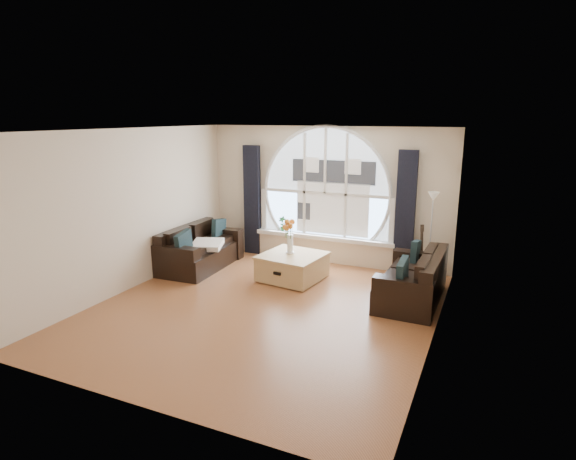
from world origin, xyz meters
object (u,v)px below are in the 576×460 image
object	(u,v)px
coffee_chest	(292,266)
floor_lamp	(431,236)
sofa_right	(412,277)
potted_plant	(282,224)
sofa_left	(201,247)
vase_flowers	(290,232)
guitar	(421,252)

from	to	relation	value
coffee_chest	floor_lamp	bearing A→B (deg)	31.91
sofa_right	potted_plant	bearing A→B (deg)	155.71
sofa_left	potted_plant	distance (m)	1.77
potted_plant	sofa_right	bearing A→B (deg)	-25.32
coffee_chest	potted_plant	size ratio (longest dim) A/B	3.36
coffee_chest	vase_flowers	world-z (taller)	vase_flowers
vase_flowers	potted_plant	distance (m)	1.38
vase_flowers	guitar	xyz separation A→B (m)	(2.20, 0.81, -0.33)
coffee_chest	guitar	xyz separation A→B (m)	(2.12, 0.87, 0.28)
coffee_chest	vase_flowers	distance (m)	0.61
coffee_chest	guitar	distance (m)	2.31
vase_flowers	floor_lamp	distance (m)	2.51
coffee_chest	guitar	world-z (taller)	guitar
sofa_left	coffee_chest	bearing A→B (deg)	-0.20
sofa_left	coffee_chest	size ratio (longest dim) A/B	1.72
vase_flowers	guitar	world-z (taller)	vase_flowers
coffee_chest	potted_plant	bearing A→B (deg)	129.19
potted_plant	vase_flowers	bearing A→B (deg)	-59.45
sofa_right	vase_flowers	distance (m)	2.26
sofa_right	floor_lamp	size ratio (longest dim) A/B	1.09
sofa_left	sofa_right	distance (m)	4.05
floor_lamp	coffee_chest	bearing A→B (deg)	-155.42
coffee_chest	potted_plant	xyz separation A→B (m)	(-0.77, 1.24, 0.45)
coffee_chest	guitar	bearing A→B (deg)	29.51
sofa_right	floor_lamp	xyz separation A→B (m)	(0.11, 1.16, 0.40)
sofa_right	guitar	distance (m)	1.01
sofa_right	potted_plant	size ratio (longest dim) A/B	5.64
sofa_right	coffee_chest	distance (m)	2.14
sofa_right	vase_flowers	size ratio (longest dim) A/B	2.50
sofa_right	coffee_chest	xyz separation A→B (m)	(-2.13, 0.14, -0.15)
sofa_right	potted_plant	xyz separation A→B (m)	(-2.90, 1.37, 0.30)
floor_lamp	guitar	world-z (taller)	floor_lamp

